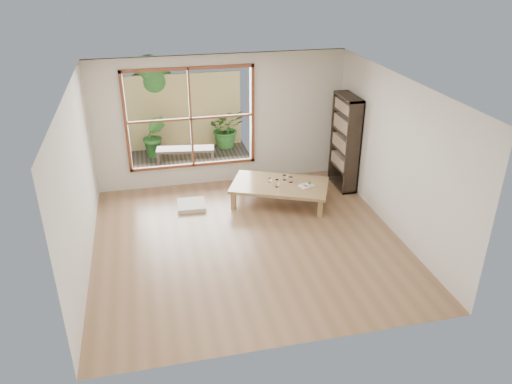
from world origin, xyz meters
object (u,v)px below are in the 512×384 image
at_px(low_table, 280,186).
at_px(bookshelf, 345,142).
at_px(garden_bench, 185,151).
at_px(food_tray, 307,185).

distance_m(low_table, bookshelf, 1.63).
height_order(low_table, garden_bench, garden_bench).
relative_size(low_table, food_tray, 6.45).
height_order(low_table, bookshelf, bookshelf).
bearing_deg(bookshelf, food_tray, -146.63).
distance_m(food_tray, garden_bench, 3.12).
relative_size(low_table, bookshelf, 1.09).
height_order(bookshelf, food_tray, bookshelf).
xyz_separation_m(low_table, food_tray, (0.47, -0.20, 0.07)).
xyz_separation_m(low_table, bookshelf, (1.45, 0.45, 0.59)).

